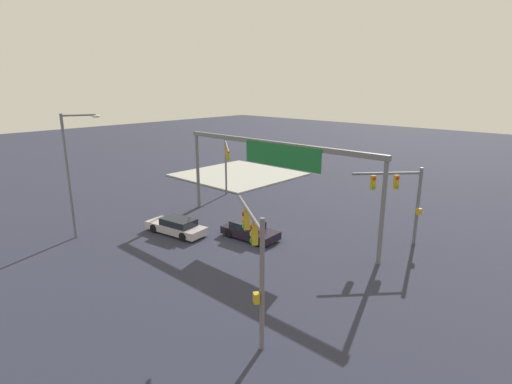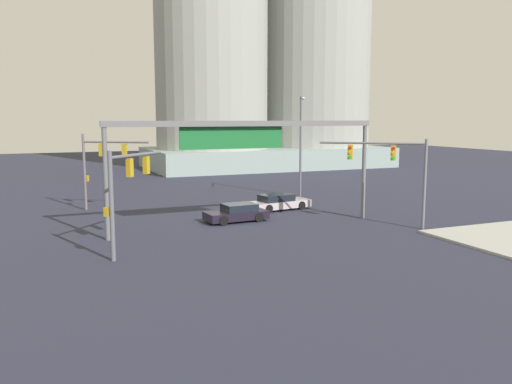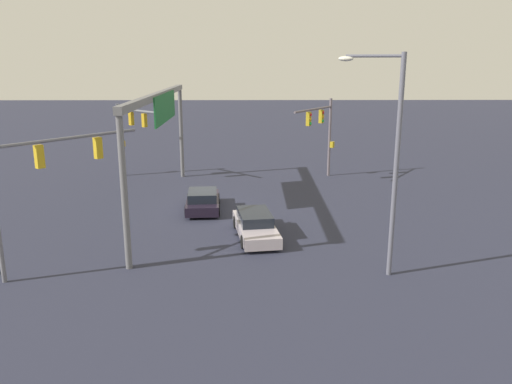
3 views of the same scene
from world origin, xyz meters
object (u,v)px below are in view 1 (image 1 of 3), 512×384
Objects in this scene: traffic_signal_near_corner at (255,251)px; traffic_signal_opposite_side at (402,193)px; sedan_car_waiting_far at (250,230)px; streetlamp_curved_arm at (72,168)px; sedan_car_approaching at (177,226)px; traffic_signal_cross_street at (227,157)px.

traffic_signal_near_corner reaches higher than traffic_signal_opposite_side.
traffic_signal_opposite_side reaches higher than sedan_car_waiting_far.
streetlamp_curved_arm is (17.25, 0.29, 1.21)m from traffic_signal_near_corner.
sedan_car_approaching is 1.17× the size of sedan_car_waiting_far.
traffic_signal_opposite_side is 22.85m from streetlamp_curved_arm.
traffic_signal_near_corner is 13.95m from sedan_car_approaching.
streetlamp_curved_arm reaches higher than sedan_car_waiting_far.
traffic_signal_cross_street reaches higher than traffic_signal_opposite_side.
streetlamp_curved_arm is (17.64, 14.45, 1.42)m from traffic_signal_opposite_side.
traffic_signal_opposite_side is 0.61× the size of streetlamp_curved_arm.
traffic_signal_cross_street is at bearing 20.35° from streetlamp_curved_arm.
traffic_signal_cross_street reaches higher than sedan_car_approaching.
sedan_car_waiting_far is (8.40, 6.14, -3.14)m from traffic_signal_opposite_side.
sedan_car_waiting_far is at bearing -10.02° from traffic_signal_near_corner.
streetlamp_curved_arm reaches higher than traffic_signal_near_corner.
traffic_signal_opposite_side is 0.95× the size of traffic_signal_cross_street.
traffic_signal_cross_street is at bearing -45.79° from traffic_signal_opposite_side.
traffic_signal_cross_street is 14.06m from streetlamp_curved_arm.
streetlamp_curved_arm is at bearing -141.88° from sedan_car_waiting_far.
traffic_signal_opposite_side is at bearing 32.37° from sedan_car_waiting_far.
traffic_signal_cross_street is at bearing 142.12° from sedan_car_waiting_far.
sedan_car_approaching is at bearing 13.54° from traffic_signal_near_corner.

